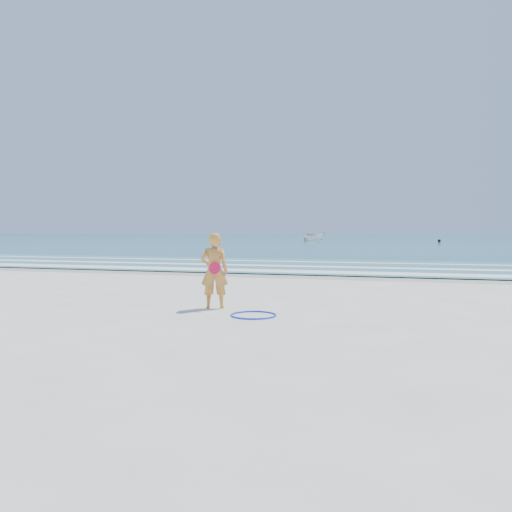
# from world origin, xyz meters

# --- Properties ---
(ground) EXTENTS (400.00, 400.00, 0.00)m
(ground) POSITION_xyz_m (0.00, 0.00, 0.00)
(ground) COLOR silver
(ground) RESTS_ON ground
(wet_sand) EXTENTS (400.00, 2.40, 0.00)m
(wet_sand) POSITION_xyz_m (0.00, 9.00, 0.00)
(wet_sand) COLOR #B2A893
(wet_sand) RESTS_ON ground
(ocean) EXTENTS (400.00, 190.00, 0.04)m
(ocean) POSITION_xyz_m (0.00, 105.00, 0.02)
(ocean) COLOR #19727F
(ocean) RESTS_ON ground
(shallow) EXTENTS (400.00, 10.00, 0.01)m
(shallow) POSITION_xyz_m (0.00, 14.00, 0.04)
(shallow) COLOR #59B7AD
(shallow) RESTS_ON ocean
(foam_near) EXTENTS (400.00, 1.40, 0.01)m
(foam_near) POSITION_xyz_m (0.00, 10.30, 0.05)
(foam_near) COLOR white
(foam_near) RESTS_ON shallow
(foam_mid) EXTENTS (400.00, 0.90, 0.01)m
(foam_mid) POSITION_xyz_m (0.00, 13.20, 0.05)
(foam_mid) COLOR white
(foam_mid) RESTS_ON shallow
(foam_far) EXTENTS (400.00, 0.60, 0.01)m
(foam_far) POSITION_xyz_m (0.00, 16.50, 0.05)
(foam_far) COLOR white
(foam_far) RESTS_ON shallow
(hoop) EXTENTS (1.14, 1.14, 0.03)m
(hoop) POSITION_xyz_m (1.63, 0.01, 0.02)
(hoop) COLOR #0D37F9
(hoop) RESTS_ON ground
(boat) EXTENTS (4.12, 2.50, 1.49)m
(boat) POSITION_xyz_m (-8.32, 66.33, 0.79)
(boat) COLOR silver
(boat) RESTS_ON ocean
(buoy) EXTENTS (0.43, 0.43, 0.43)m
(buoy) POSITION_xyz_m (9.61, 63.55, 0.26)
(buoy) COLOR black
(buoy) RESTS_ON ocean
(woman) EXTENTS (0.71, 0.58, 1.68)m
(woman) POSITION_xyz_m (0.51, 0.74, 0.84)
(woman) COLOR orange
(woman) RESTS_ON ground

